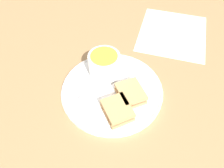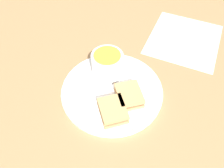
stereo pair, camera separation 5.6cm
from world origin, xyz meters
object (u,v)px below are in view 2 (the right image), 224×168
at_px(spoon, 81,93).
at_px(soup_bowl, 107,64).
at_px(sandwich_half_far, 129,95).
at_px(sandwich_half_near, 113,111).

bearing_deg(spoon, soup_bowl, 138.31).
bearing_deg(spoon, sandwich_half_far, 83.04).
height_order(soup_bowl, spoon, soup_bowl).
bearing_deg(soup_bowl, spoon, 61.25).
relative_size(spoon, sandwich_half_near, 1.23).
distance_m(soup_bowl, sandwich_half_far, 0.12).
bearing_deg(spoon, sandwich_half_near, 54.25).
xyz_separation_m(sandwich_half_near, sandwich_half_far, (-0.03, -0.06, 0.00)).
relative_size(soup_bowl, spoon, 0.75).
bearing_deg(sandwich_half_far, soup_bowl, -46.48).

